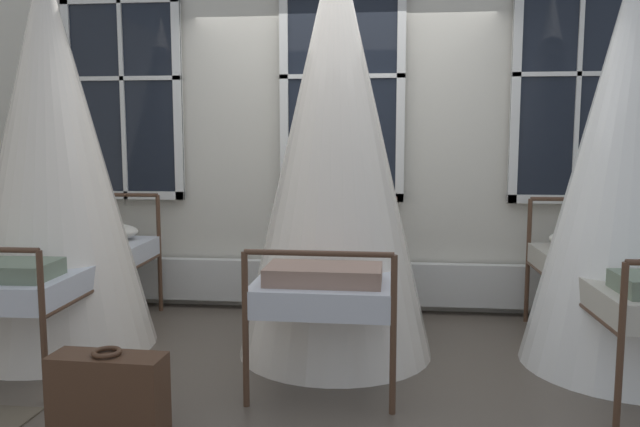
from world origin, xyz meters
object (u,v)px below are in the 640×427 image
object	(u,v)px
cot_first	(53,163)
cot_second	(336,155)
cot_third	(636,151)
suitcase_dark	(109,398)

from	to	relation	value
cot_first	cot_second	xyz separation A→B (m)	(1.97, 0.08, 0.06)
cot_third	suitcase_dark	bearing A→B (deg)	113.77
cot_first	cot_third	bearing A→B (deg)	-90.91
cot_first	suitcase_dark	size ratio (longest dim) A/B	4.79
cot_second	suitcase_dark	bearing A→B (deg)	145.96
suitcase_dark	cot_second	bearing A→B (deg)	57.48
cot_second	cot_third	xyz separation A→B (m)	(1.91, -0.07, 0.03)
cot_first	cot_second	distance (m)	1.97
cot_first	suitcase_dark	bearing A→B (deg)	-145.17
cot_second	suitcase_dark	xyz separation A→B (m)	(-1.00, -1.42, -1.15)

